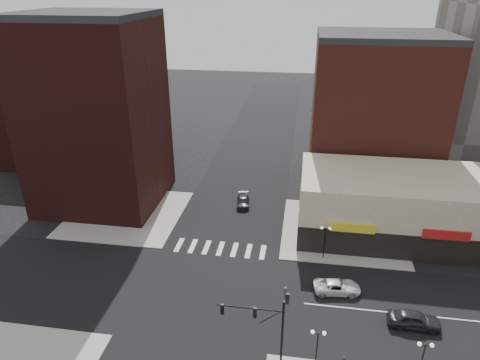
# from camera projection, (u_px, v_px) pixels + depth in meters

# --- Properties ---
(ground) EXTENTS (240.00, 240.00, 0.00)m
(ground) POSITION_uv_depth(u_px,v_px,m) (206.00, 293.00, 43.81)
(ground) COLOR black
(ground) RESTS_ON ground
(road_ew) EXTENTS (200.00, 14.00, 0.02)m
(road_ew) POSITION_uv_depth(u_px,v_px,m) (206.00, 293.00, 43.80)
(road_ew) COLOR black
(road_ew) RESTS_ON ground
(road_ns) EXTENTS (14.00, 200.00, 0.02)m
(road_ns) POSITION_uv_depth(u_px,v_px,m) (206.00, 293.00, 43.80)
(road_ns) COLOR black
(road_ns) RESTS_ON ground
(sidewalk_nw) EXTENTS (15.00, 15.00, 0.12)m
(sidewalk_nw) POSITION_uv_depth(u_px,v_px,m) (127.00, 214.00, 58.80)
(sidewalk_nw) COLOR gray
(sidewalk_nw) RESTS_ON ground
(sidewalk_ne) EXTENTS (15.00, 15.00, 0.12)m
(sidewalk_ne) POSITION_uv_depth(u_px,v_px,m) (342.00, 231.00, 54.77)
(sidewalk_ne) COLOR gray
(sidewalk_ne) RESTS_ON ground
(building_nw) EXTENTS (16.00, 15.00, 25.00)m
(building_nw) POSITION_uv_depth(u_px,v_px,m) (96.00, 116.00, 57.79)
(building_nw) COLOR #351111
(building_nw) RESTS_ON ground
(building_nw_low) EXTENTS (20.00, 18.00, 12.00)m
(building_nw_low) POSITION_uv_depth(u_px,v_px,m) (73.00, 124.00, 76.23)
(building_nw_low) COLOR #351111
(building_nw_low) RESTS_ON ground
(building_ne_midrise) EXTENTS (18.00, 15.00, 22.00)m
(building_ne_midrise) POSITION_uv_depth(u_px,v_px,m) (374.00, 117.00, 63.00)
(building_ne_midrise) COLOR maroon
(building_ne_midrise) RESTS_ON ground
(building_ne_row) EXTENTS (24.20, 12.20, 8.00)m
(building_ne_row) POSITION_uv_depth(u_px,v_px,m) (397.00, 210.00, 52.95)
(building_ne_row) COLOR beige
(building_ne_row) RESTS_ON ground
(traffic_signal) EXTENTS (5.59, 3.09, 7.77)m
(traffic_signal) POSITION_uv_depth(u_px,v_px,m) (271.00, 317.00, 33.70)
(traffic_signal) COLOR black
(traffic_signal) RESTS_ON ground
(street_lamp_se_a) EXTENTS (1.22, 0.32, 4.16)m
(street_lamp_se_a) POSITION_uv_depth(u_px,v_px,m) (318.00, 340.00, 33.72)
(street_lamp_se_a) COLOR black
(street_lamp_se_a) RESTS_ON sidewalk_se
(street_lamp_se_b) EXTENTS (1.22, 0.32, 4.16)m
(street_lamp_se_b) POSITION_uv_depth(u_px,v_px,m) (424.00, 353.00, 32.61)
(street_lamp_se_b) COLOR black
(street_lamp_se_b) RESTS_ON sidewalk_se
(street_lamp_ne) EXTENTS (1.22, 0.32, 4.16)m
(street_lamp_ne) POSITION_uv_depth(u_px,v_px,m) (325.00, 234.00, 47.93)
(street_lamp_ne) COLOR black
(street_lamp_ne) RESTS_ON sidewalk_ne
(white_suv) EXTENTS (4.99, 2.75, 1.32)m
(white_suv) POSITION_uv_depth(u_px,v_px,m) (337.00, 287.00, 43.75)
(white_suv) COLOR silver
(white_suv) RESTS_ON ground
(dark_sedan_east) EXTENTS (4.77, 2.01, 1.61)m
(dark_sedan_east) POSITION_uv_depth(u_px,v_px,m) (414.00, 319.00, 39.30)
(dark_sedan_east) COLOR black
(dark_sedan_east) RESTS_ON ground
(dark_sedan_north) EXTENTS (2.32, 4.49, 1.25)m
(dark_sedan_north) POSITION_uv_depth(u_px,v_px,m) (243.00, 201.00, 60.91)
(dark_sedan_north) COLOR black
(dark_sedan_north) RESTS_ON ground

